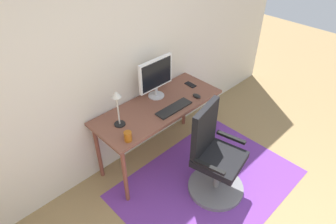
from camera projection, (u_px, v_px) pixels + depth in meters
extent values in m
cube|color=beige|center=(95.00, 63.00, 2.79)|extent=(6.00, 0.10, 2.60)
cube|color=#65318C|center=(208.00, 183.00, 3.28)|extent=(1.92, 1.39, 0.01)
cube|color=brown|center=(158.00, 107.00, 3.18)|extent=(1.47, 0.59, 0.03)
cylinder|color=brown|center=(125.00, 176.00, 2.90)|extent=(0.04, 0.04, 0.73)
cylinder|color=brown|center=(212.00, 117.00, 3.65)|extent=(0.04, 0.04, 0.73)
cylinder|color=brown|center=(98.00, 152.00, 3.16)|extent=(0.04, 0.04, 0.73)
cylinder|color=brown|center=(184.00, 102.00, 3.92)|extent=(0.04, 0.04, 0.73)
cylinder|color=#B2B2B7|center=(156.00, 96.00, 3.31)|extent=(0.18, 0.18, 0.01)
cylinder|color=#B2B2B7|center=(156.00, 91.00, 3.28)|extent=(0.04, 0.04, 0.10)
cube|color=white|center=(156.00, 74.00, 3.15)|extent=(0.44, 0.04, 0.34)
cube|color=black|center=(157.00, 74.00, 3.13)|extent=(0.40, 0.00, 0.30)
cube|color=black|center=(174.00, 108.00, 3.11)|extent=(0.43, 0.13, 0.02)
ellipsoid|color=black|center=(197.00, 96.00, 3.29)|extent=(0.06, 0.10, 0.03)
cylinder|color=#984E11|center=(128.00, 136.00, 2.70)|extent=(0.07, 0.07, 0.10)
cube|color=black|center=(190.00, 85.00, 3.50)|extent=(0.08, 0.14, 0.01)
cylinder|color=black|center=(120.00, 124.00, 2.91)|extent=(0.11, 0.11, 0.01)
cylinder|color=beige|center=(118.00, 111.00, 2.81)|extent=(0.02, 0.02, 0.31)
cone|color=beige|center=(116.00, 94.00, 2.69)|extent=(0.09, 0.09, 0.06)
cylinder|color=slate|center=(215.00, 187.00, 3.21)|extent=(0.60, 0.60, 0.05)
cylinder|color=slate|center=(217.00, 174.00, 3.08)|extent=(0.06, 0.06, 0.37)
cube|color=black|center=(220.00, 159.00, 2.95)|extent=(0.53, 0.53, 0.08)
cube|color=black|center=(205.00, 129.00, 2.85)|extent=(0.43, 0.15, 0.53)
cube|color=black|center=(209.00, 167.00, 2.72)|extent=(0.11, 0.32, 0.03)
cube|color=black|center=(231.00, 137.00, 3.05)|extent=(0.11, 0.32, 0.03)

